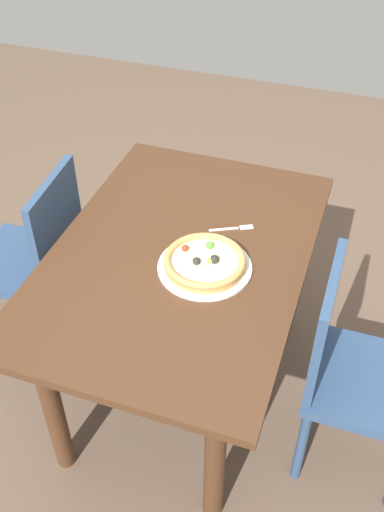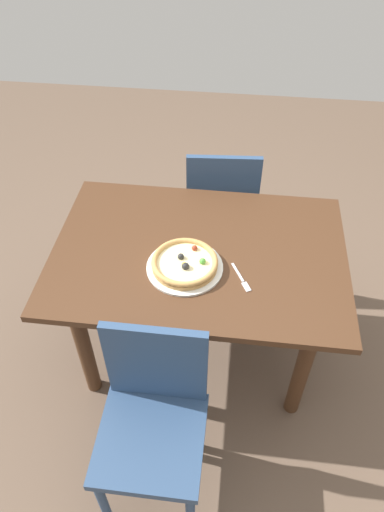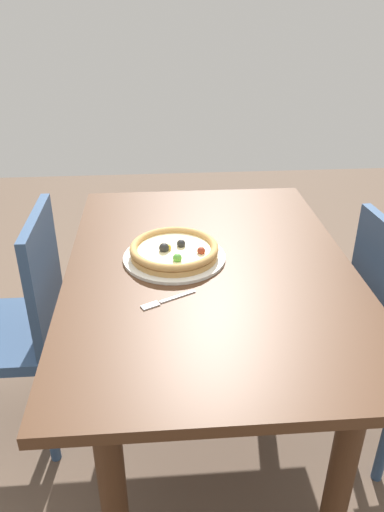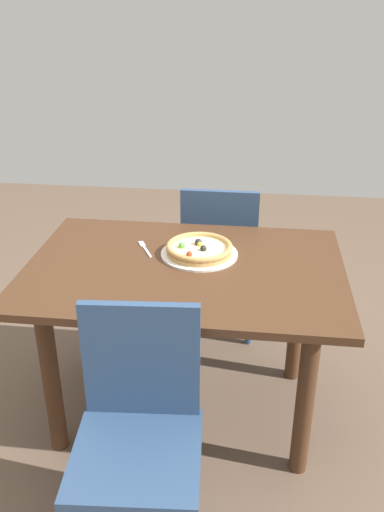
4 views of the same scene
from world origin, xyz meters
name	(u,v)px [view 4 (image 4 of 4)]	position (x,y,z in m)	size (l,w,h in m)	color
ground_plane	(185,407)	(0.00, 0.00, 0.00)	(6.00, 6.00, 0.00)	brown
dining_table	(185,292)	(0.00, 0.00, 0.61)	(1.28, 0.88, 0.73)	#472B19
chair_near	(139,430)	(-0.06, -0.65, 0.48)	(0.43, 0.43, 0.87)	navy
chair_far	(220,254)	(0.10, 0.65, 0.48)	(0.40, 0.40, 0.87)	navy
plate	(199,254)	(0.05, 0.11, 0.74)	(0.32, 0.32, 0.01)	silver
pizza	(199,248)	(0.05, 0.11, 0.76)	(0.28, 0.28, 0.05)	tan
fork	(145,248)	(-0.19, 0.15, 0.73)	(0.09, 0.15, 0.00)	silver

